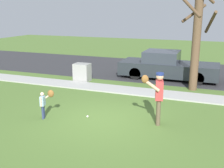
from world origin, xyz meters
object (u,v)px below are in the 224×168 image
at_px(person_adult, 158,93).
at_px(utility_cabinet, 82,72).
at_px(person_child, 45,100).
at_px(street_tree_near, 197,35).
at_px(baseball, 87,116).
at_px(parked_pickup_dark, 167,66).

xyz_separation_m(person_adult, utility_cabinet, (-4.88, 4.28, -0.61)).
xyz_separation_m(person_child, utility_cabinet, (-1.20, 5.12, -0.19)).
distance_m(person_adult, street_tree_near, 4.93).
height_order(utility_cabinet, street_tree_near, street_tree_near).
height_order(person_adult, street_tree_near, street_tree_near).
relative_size(person_adult, baseball, 23.31).
relative_size(person_child, baseball, 13.48).
height_order(person_adult, parked_pickup_dark, person_adult).
bearing_deg(utility_cabinet, street_tree_near, 3.77).
bearing_deg(parked_pickup_dark, person_adult, -82.71).
xyz_separation_m(person_adult, street_tree_near, (0.72, 4.65, 1.47)).
xyz_separation_m(person_adult, baseball, (-2.37, -0.27, -1.04)).
distance_m(utility_cabinet, street_tree_near, 5.99).
distance_m(person_adult, utility_cabinet, 6.52).
relative_size(baseball, utility_cabinet, 0.08).
relative_size(person_child, utility_cabinet, 1.07).
distance_m(person_child, street_tree_near, 7.29).
xyz_separation_m(baseball, parked_pickup_dark, (1.55, 6.72, 0.64)).
height_order(person_child, baseball, person_child).
bearing_deg(street_tree_near, parked_pickup_dark, 130.73).
relative_size(utility_cabinet, parked_pickup_dark, 0.18).
bearing_deg(utility_cabinet, parked_pickup_dark, 28.11).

